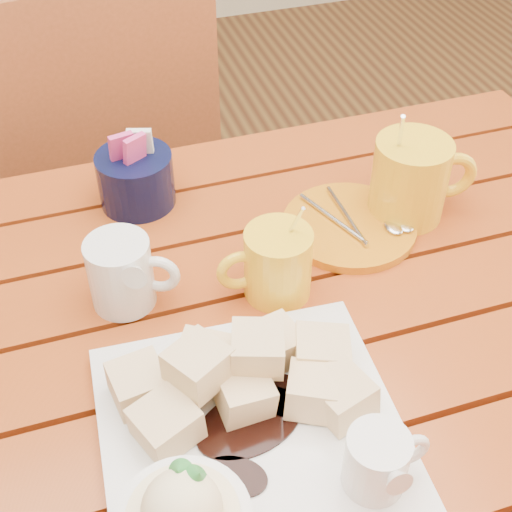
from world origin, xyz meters
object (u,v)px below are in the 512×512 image
object	(u,v)px
table	(240,391)
orange_saucer	(351,226)
coffee_mug_left	(276,263)
chair_far	(90,180)
coffee_mug_right	(412,178)
dessert_plate	(241,442)

from	to	relation	value
table	orange_saucer	xyz separation A→B (m)	(0.20, 0.13, 0.11)
table	orange_saucer	world-z (taller)	orange_saucer
coffee_mug_left	orange_saucer	world-z (taller)	coffee_mug_left
table	chair_far	xyz separation A→B (m)	(-0.11, 0.66, -0.11)
coffee_mug_left	orange_saucer	xyz separation A→B (m)	(0.13, 0.08, -0.04)
coffee_mug_left	chair_far	bearing A→B (deg)	108.60
coffee_mug_left	chair_far	world-z (taller)	chair_far
table	coffee_mug_left	world-z (taller)	coffee_mug_left
table	coffee_mug_right	world-z (taller)	coffee_mug_right
coffee_mug_left	coffee_mug_right	distance (m)	0.24
coffee_mug_right	chair_far	world-z (taller)	chair_far
dessert_plate	chair_far	bearing A→B (deg)	94.16
table	chair_far	size ratio (longest dim) A/B	1.25
orange_saucer	dessert_plate	bearing A→B (deg)	-129.84
table	chair_far	world-z (taller)	chair_far
table	orange_saucer	bearing A→B (deg)	33.67
dessert_plate	orange_saucer	world-z (taller)	dessert_plate
coffee_mug_left	orange_saucer	distance (m)	0.16
dessert_plate	chair_far	xyz separation A→B (m)	(-0.06, 0.82, -0.25)
dessert_plate	coffee_mug_right	xyz separation A→B (m)	(0.33, 0.30, 0.02)
coffee_mug_right	chair_far	size ratio (longest dim) A/B	0.18
chair_far	dessert_plate	bearing A→B (deg)	85.96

